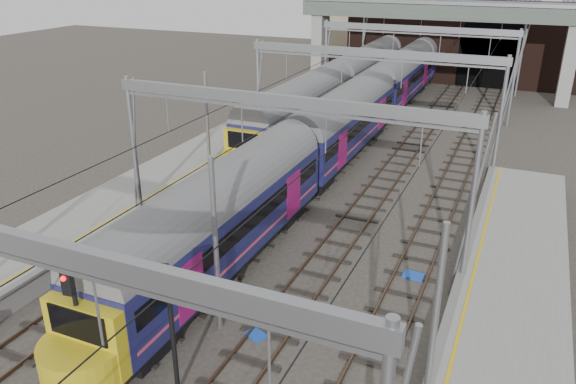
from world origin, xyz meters
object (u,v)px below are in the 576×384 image
at_px(train_main, 377,96).
at_px(train_second, 364,71).
at_px(signal_near_left, 76,317).
at_px(signal_near_centre, 169,314).

xyz_separation_m(train_main, train_second, (-4.00, 9.95, 0.00)).
bearing_deg(train_second, train_main, -68.11).
bearing_deg(signal_near_left, train_main, 82.02).
relative_size(train_main, signal_near_left, 14.44).
relative_size(train_second, signal_near_left, 10.84).
xyz_separation_m(signal_near_left, signal_near_centre, (2.60, 1.20, 0.08)).
xyz_separation_m(train_main, signal_near_centre, (2.49, -33.15, 0.50)).
height_order(train_main, signal_near_left, train_main).
height_order(signal_near_left, signal_near_centre, signal_near_centre).
relative_size(signal_near_left, signal_near_centre, 0.97).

